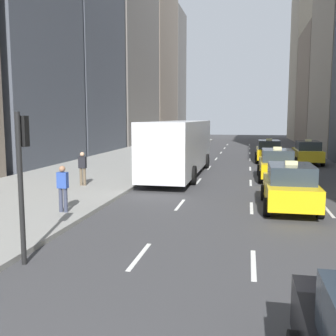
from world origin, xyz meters
TOP-DOWN VIEW (x-y plane):
  - sidewalk_left at (-7.00, 27.00)m, footprint 8.00×66.00m
  - lane_markings at (2.60, 23.00)m, footprint 5.72×56.00m
  - building_row_left at (-14.00, 44.01)m, footprint 6.00×82.95m
  - taxi_lead at (4.00, 14.12)m, footprint 2.02×4.40m
  - taxi_second at (4.00, 30.37)m, footprint 2.02×4.40m
  - taxi_third at (4.00, 21.33)m, footprint 2.02×4.40m
  - taxi_fourth at (6.80, 29.68)m, footprint 2.02×4.40m
  - city_bus at (-1.61, 22.03)m, footprint 2.80×11.61m
  - pedestrian_mid_block at (-3.93, 11.40)m, footprint 0.36×0.22m
  - pedestrian_far_walking at (-5.52, 16.69)m, footprint 0.36×0.22m
  - traffic_light_pole at (-2.75, 7.04)m, footprint 0.24×0.42m

SIDE VIEW (x-z plane):
  - lane_markings at x=2.60m, z-range 0.00..0.01m
  - sidewalk_left at x=-7.00m, z-range 0.00..0.15m
  - taxi_lead at x=4.00m, z-range -0.05..1.82m
  - taxi_second at x=4.00m, z-range -0.05..1.82m
  - taxi_third at x=4.00m, z-range -0.05..1.82m
  - taxi_fourth at x=6.80m, z-range -0.05..1.82m
  - pedestrian_mid_block at x=-3.93m, z-range 0.24..1.89m
  - pedestrian_far_walking at x=-5.52m, z-range 0.24..1.89m
  - city_bus at x=-1.61m, z-range 0.16..3.41m
  - traffic_light_pole at x=-2.75m, z-range 0.61..4.21m
  - building_row_left at x=-14.00m, z-range -2.29..29.75m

